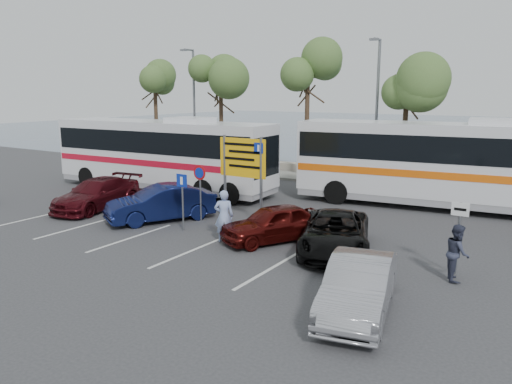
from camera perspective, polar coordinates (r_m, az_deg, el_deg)
The scene contains 24 objects.
ground at distance 19.16m, azimuth -9.38°, elevation -5.00°, with size 120.00×120.00×0.00m, color #323235.
kerb_strip at distance 30.73m, azimuth 8.21°, elevation 1.39°, with size 44.00×2.40×0.15m, color gray.
seawall at distance 32.50m, azimuth 9.67°, elevation 2.30°, with size 48.00×0.80×0.60m, color gray.
sea at distance 74.86m, azimuth 22.96°, elevation 6.43°, with size 140.00×140.00×0.00m, color #465A71.
tree_far_left at distance 38.19m, azimuth -11.52°, elevation 12.65°, with size 3.20×3.20×7.60m.
tree_left at distance 34.32m, azimuth -4.06°, elevation 12.47°, with size 3.20×3.20×7.20m.
tree_mid at distance 30.94m, azimuth 5.96°, elevation 13.75°, with size 3.20×3.20×8.00m.
tree_right at distance 28.74m, azimuth 16.96°, elevation 12.54°, with size 3.20×3.20×7.40m.
street_lamp_left at distance 35.17m, azimuth -7.16°, elevation 10.09°, with size 0.45×1.15×8.01m.
street_lamp_right at distance 28.73m, azimuth 13.60°, elevation 9.58°, with size 0.45×1.15×8.01m.
direction_sign at distance 20.51m, azimuth -1.54°, elevation 3.18°, with size 2.20×0.12×3.60m.
sign_no_stop at distance 20.94m, azimuth -6.42°, elevation 0.92°, with size 0.60×0.08×2.35m.
sign_parking at distance 19.51m, azimuth -8.42°, elevation -0.23°, with size 0.50×0.07×2.25m.
sign_taxi at distance 15.85m, azimuth 22.17°, elevation -3.86°, with size 0.50×0.07×2.20m.
lane_markings at distance 19.24m, azimuth -13.92°, elevation -5.11°, with size 12.02×4.20×0.01m, color silver, non-canonical shape.
coach_bus_left at distance 27.80m, azimuth -10.64°, elevation 4.02°, with size 13.10×3.44×4.05m.
coach_bus_right at distance 24.63m, azimuth 20.76°, elevation 2.71°, with size 13.74×4.39×4.21m.
car_blue at distance 21.36m, azimuth -10.79°, elevation -1.27°, with size 1.59×4.55×1.50m, color #0E1745.
car_maroon at distance 24.23m, azimuth -17.72°, elevation -0.23°, with size 1.96×4.82×1.40m, color #440B11.
car_red at distance 18.15m, azimuth 2.05°, elevation -3.57°, with size 1.59×3.95×1.35m, color #4B0D0A.
suv_black at distance 17.11m, azimuth 9.03°, elevation -4.65°, with size 2.23×4.85×1.35m, color black.
car_silver_b at distance 12.67m, azimuth 11.66°, elevation -10.48°, with size 1.47×4.21×1.39m, color #9C9CA2.
pedestrian_near at distance 18.05m, azimuth -3.69°, elevation -2.75°, with size 0.70×0.46×1.91m, color #90A4D2.
pedestrian_far at distance 15.52m, azimuth 22.01°, elevation -6.44°, with size 0.81×0.63×1.66m, color #313549.
Camera 1 is at (12.33, -13.64, 5.37)m, focal length 35.00 mm.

